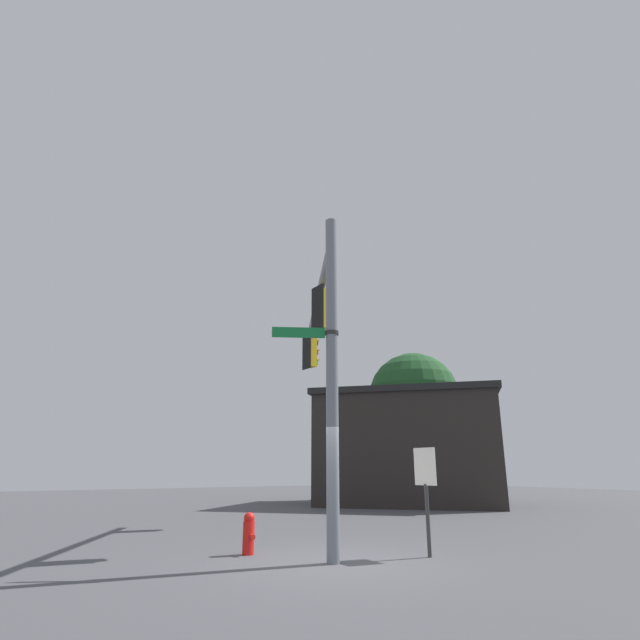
# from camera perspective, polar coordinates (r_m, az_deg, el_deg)

# --- Properties ---
(ground_plane) EXTENTS (80.00, 80.00, 0.00)m
(ground_plane) POSITION_cam_1_polar(r_m,az_deg,el_deg) (10.51, 1.51, -25.66)
(ground_plane) COLOR #4C4C51
(signal_pole) EXTENTS (0.25, 0.25, 7.08)m
(signal_pole) POSITION_cam_1_polar(r_m,az_deg,el_deg) (10.54, 1.36, -6.29)
(signal_pole) COLOR slate
(signal_pole) RESTS_ON ground
(mast_arm) EXTENTS (7.42, 4.09, 0.20)m
(mast_arm) POSITION_cam_1_polar(r_m,az_deg,el_deg) (15.27, -0.32, 1.77)
(mast_arm) COLOR slate
(traffic_light_nearest_pole) EXTENTS (0.54, 0.49, 1.31)m
(traffic_light_nearest_pole) POSITION_cam_1_polar(r_m,az_deg,el_deg) (13.10, 0.42, 1.20)
(traffic_light_nearest_pole) COLOR black
(traffic_light_mid_inner) EXTENTS (0.54, 0.49, 1.31)m
(traffic_light_mid_inner) POSITION_cam_1_polar(r_m,az_deg,el_deg) (17.95, -0.98, -3.64)
(traffic_light_mid_inner) COLOR black
(street_name_sign) EXTENTS (0.75, 1.27, 0.22)m
(street_name_sign) POSITION_cam_1_polar(r_m,az_deg,el_deg) (10.70, -0.67, -1.45)
(street_name_sign) COLOR #147238
(storefront_building) EXTENTS (11.38, 11.35, 5.45)m
(storefront_building) POSITION_cam_1_polar(r_m,az_deg,el_deg) (27.16, 10.06, -13.93)
(storefront_building) COLOR #282321
(storefront_building) RESTS_ON ground
(tree_by_storefront) EXTENTS (4.84, 4.84, 7.78)m
(tree_by_storefront) POSITION_cam_1_polar(r_m,az_deg,el_deg) (28.10, 10.49, -8.62)
(tree_by_storefront) COLOR #4C3823
(tree_by_storefront) RESTS_ON ground
(fire_hydrant) EXTENTS (0.35, 0.24, 0.82)m
(fire_hydrant) POSITION_cam_1_polar(r_m,az_deg,el_deg) (11.55, -8.00, -22.59)
(fire_hydrant) COLOR red
(fire_hydrant) RESTS_ON ground
(historical_marker) EXTENTS (0.60, 0.08, 2.13)m
(historical_marker) POSITION_cam_1_polar(r_m,az_deg,el_deg) (11.30, 11.78, -17.53)
(historical_marker) COLOR #333333
(historical_marker) RESTS_ON ground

